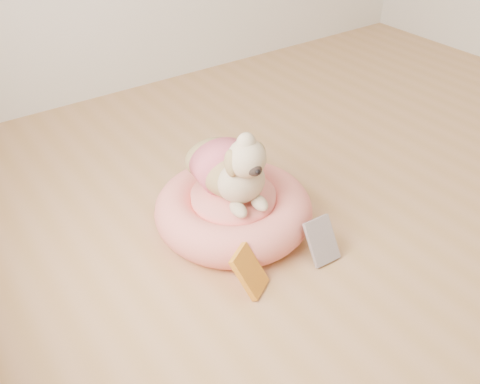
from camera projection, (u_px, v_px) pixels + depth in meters
floor at (452, 238)px, 2.33m from camera, size 4.50×4.50×0.00m
pet_bed at (233, 210)px, 2.36m from camera, size 0.70×0.70×0.18m
dog at (231, 156)px, 2.21m from camera, size 0.40×0.53×0.36m
book_yellow at (249, 271)px, 2.04m from camera, size 0.17×0.17×0.17m
book_white at (322, 241)px, 2.19m from camera, size 0.13×0.12×0.17m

